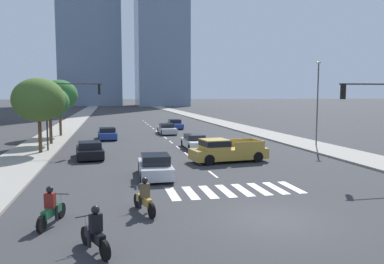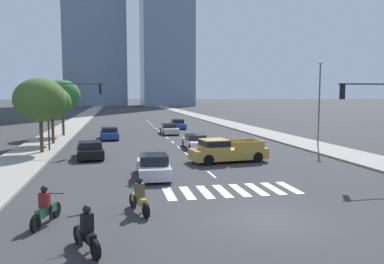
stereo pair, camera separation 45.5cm
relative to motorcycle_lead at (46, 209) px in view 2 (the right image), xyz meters
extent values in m
plane|color=#333335|center=(8.24, -1.11, -0.58)|extent=(800.00, 800.00, 0.00)
cube|color=gray|center=(20.63, 28.89, -0.51)|extent=(4.00, 260.00, 0.15)
cube|color=gray|center=(-4.15, 28.89, -0.51)|extent=(4.00, 260.00, 0.15)
cube|color=silver|center=(5.09, 3.42, -0.58)|extent=(0.45, 2.57, 0.01)
cube|color=silver|center=(5.99, 3.42, -0.58)|extent=(0.45, 2.57, 0.01)
cube|color=silver|center=(6.89, 3.42, -0.58)|extent=(0.45, 2.57, 0.01)
cube|color=silver|center=(7.79, 3.42, -0.58)|extent=(0.45, 2.57, 0.01)
cube|color=silver|center=(8.69, 3.42, -0.58)|extent=(0.45, 2.57, 0.01)
cube|color=silver|center=(9.59, 3.42, -0.58)|extent=(0.45, 2.57, 0.01)
cube|color=silver|center=(10.49, 3.42, -0.58)|extent=(0.45, 2.57, 0.01)
cube|color=silver|center=(11.39, 3.42, -0.58)|extent=(0.45, 2.57, 0.01)
cube|color=silver|center=(8.24, 7.42, -0.58)|extent=(0.14, 2.00, 0.01)
cube|color=silver|center=(8.24, 11.42, -0.58)|extent=(0.14, 2.00, 0.01)
cube|color=silver|center=(8.24, 15.42, -0.58)|extent=(0.14, 2.00, 0.01)
cube|color=silver|center=(8.24, 19.42, -0.58)|extent=(0.14, 2.00, 0.01)
cube|color=silver|center=(8.24, 23.42, -0.58)|extent=(0.14, 2.00, 0.01)
cube|color=silver|center=(8.24, 27.42, -0.58)|extent=(0.14, 2.00, 0.01)
cube|color=silver|center=(8.24, 31.42, -0.58)|extent=(0.14, 2.00, 0.01)
cube|color=silver|center=(8.24, 35.42, -0.58)|extent=(0.14, 2.00, 0.01)
cube|color=silver|center=(8.24, 39.42, -0.58)|extent=(0.14, 2.00, 0.01)
cube|color=silver|center=(8.24, 43.42, -0.58)|extent=(0.14, 2.00, 0.01)
cube|color=silver|center=(8.24, 47.42, -0.58)|extent=(0.14, 2.00, 0.01)
cube|color=silver|center=(8.24, 51.42, -0.58)|extent=(0.14, 2.00, 0.01)
cube|color=silver|center=(8.24, 55.42, -0.58)|extent=(0.14, 2.00, 0.01)
cylinder|color=black|center=(0.24, 0.79, -0.28)|extent=(0.29, 0.61, 0.60)
cylinder|color=black|center=(-0.23, -0.76, -0.28)|extent=(0.29, 0.61, 0.60)
cube|color=#1E6038|center=(0.00, 0.01, -0.06)|extent=(0.59, 1.30, 0.32)
cylinder|color=#B2B2B7|center=(0.21, 0.69, 0.02)|extent=(0.15, 0.32, 0.67)
cylinder|color=black|center=(0.22, 0.74, 0.39)|extent=(0.68, 0.24, 0.04)
cube|color=maroon|center=(-0.02, -0.08, 0.37)|extent=(0.41, 0.33, 0.55)
sphere|color=black|center=(-0.02, -0.08, 0.78)|extent=(0.26, 0.26, 0.26)
cylinder|color=black|center=(-0.17, 0.07, -0.11)|extent=(0.15, 0.15, 0.55)
cylinder|color=black|center=(0.18, -0.04, -0.11)|extent=(0.15, 0.15, 0.55)
cylinder|color=black|center=(1.35, -2.19, -0.28)|extent=(0.36, 0.59, 0.60)
cylinder|color=black|center=(1.96, -3.51, -0.28)|extent=(0.36, 0.59, 0.60)
cube|color=black|center=(1.65, -2.85, -0.06)|extent=(0.69, 1.15, 0.32)
cylinder|color=#B2B2B7|center=(1.39, -2.28, 0.02)|extent=(0.19, 0.31, 0.67)
cylinder|color=black|center=(1.37, -2.23, 0.39)|extent=(0.65, 0.33, 0.04)
cube|color=black|center=(1.70, -2.94, 0.37)|extent=(0.43, 0.37, 0.55)
sphere|color=black|center=(1.70, -2.94, 0.78)|extent=(0.26, 0.26, 0.26)
cylinder|color=black|center=(1.49, -2.92, -0.11)|extent=(0.16, 0.16, 0.55)
cylinder|color=black|center=(1.82, -2.77, -0.11)|extent=(0.16, 0.16, 0.55)
cylinder|color=black|center=(3.26, 1.51, -0.28)|extent=(0.28, 0.61, 0.60)
cylinder|color=black|center=(3.70, -0.01, -0.28)|extent=(0.28, 0.61, 0.60)
cube|color=#B28E38|center=(3.48, 0.75, -0.06)|extent=(0.57, 1.28, 0.32)
cylinder|color=#B2B2B7|center=(3.28, 1.42, 0.02)|extent=(0.15, 0.32, 0.67)
cylinder|color=black|center=(3.27, 1.47, 0.39)|extent=(0.68, 0.23, 0.04)
cube|color=brown|center=(3.51, 0.65, 0.37)|extent=(0.41, 0.33, 0.55)
sphere|color=black|center=(3.51, 0.65, 0.78)|extent=(0.26, 0.26, 0.26)
cylinder|color=black|center=(3.30, 0.70, -0.11)|extent=(0.15, 0.15, 0.55)
cylinder|color=black|center=(3.65, 0.80, -0.11)|extent=(0.15, 0.15, 0.55)
cube|color=#B28E38|center=(10.49, 11.36, 0.01)|extent=(5.69, 2.63, 0.75)
cube|color=#B28E38|center=(9.40, 11.23, 0.74)|extent=(1.96, 2.03, 0.70)
cube|color=black|center=(9.40, 11.23, 0.82)|extent=(1.99, 2.07, 0.39)
cube|color=#B28E38|center=(11.80, 10.55, 0.66)|extent=(2.30, 0.35, 0.55)
cube|color=#B28E38|center=(11.58, 12.46, 0.66)|extent=(2.30, 0.35, 0.55)
cube|color=#B28E38|center=(12.84, 11.64, 0.66)|extent=(0.30, 1.91, 0.55)
cylinder|color=black|center=(8.74, 10.25, -0.20)|extent=(0.79, 0.35, 0.76)
cylinder|color=black|center=(8.53, 12.03, -0.20)|extent=(0.79, 0.35, 0.76)
cylinder|color=black|center=(12.45, 10.69, -0.20)|extent=(0.79, 0.35, 0.76)
cylinder|color=black|center=(12.24, 12.47, -0.20)|extent=(0.79, 0.35, 0.76)
cube|color=navy|center=(11.26, 38.75, -0.12)|extent=(1.94, 4.67, 0.60)
cube|color=black|center=(11.26, 38.98, 0.44)|extent=(1.66, 2.12, 0.52)
cylinder|color=black|center=(12.05, 37.15, -0.26)|extent=(0.23, 0.64, 0.64)
cylinder|color=black|center=(10.39, 37.19, -0.26)|extent=(0.23, 0.64, 0.64)
cylinder|color=black|center=(12.12, 40.30, -0.26)|extent=(0.23, 0.64, 0.64)
cylinder|color=black|center=(10.46, 40.34, -0.26)|extent=(0.23, 0.64, 0.64)
cube|color=black|center=(0.63, 15.09, -0.11)|extent=(2.27, 4.43, 0.62)
cube|color=black|center=(0.65, 14.88, 0.45)|extent=(1.82, 2.07, 0.50)
cylinder|color=black|center=(-0.35, 16.45, -0.26)|extent=(0.28, 0.66, 0.64)
cylinder|color=black|center=(1.32, 16.62, -0.26)|extent=(0.28, 0.66, 0.64)
cylinder|color=black|center=(-0.06, 13.56, -0.26)|extent=(0.28, 0.66, 0.64)
cylinder|color=black|center=(1.61, 13.73, -0.26)|extent=(0.28, 0.66, 0.64)
cube|color=silver|center=(9.61, 18.48, -0.11)|extent=(1.82, 4.68, 0.63)
cube|color=black|center=(9.61, 18.71, 0.44)|extent=(1.58, 2.11, 0.46)
cylinder|color=black|center=(10.42, 16.90, -0.26)|extent=(0.22, 0.64, 0.64)
cylinder|color=black|center=(8.82, 16.88, -0.26)|extent=(0.22, 0.64, 0.64)
cylinder|color=black|center=(10.40, 20.07, -0.26)|extent=(0.22, 0.64, 0.64)
cylinder|color=black|center=(8.80, 20.06, -0.26)|extent=(0.22, 0.64, 0.64)
cube|color=navy|center=(1.88, 27.41, -0.10)|extent=(2.07, 4.39, 0.65)
cube|color=black|center=(1.89, 27.20, 0.46)|extent=(1.74, 2.01, 0.46)
cylinder|color=black|center=(0.96, 28.84, -0.26)|extent=(0.25, 0.65, 0.64)
cylinder|color=black|center=(2.66, 28.92, -0.26)|extent=(0.25, 0.65, 0.64)
cylinder|color=black|center=(1.09, 25.91, -0.26)|extent=(0.25, 0.65, 0.64)
cylinder|color=black|center=(2.80, 25.99, -0.26)|extent=(0.25, 0.65, 0.64)
cube|color=#B7BABF|center=(9.03, 31.57, -0.11)|extent=(1.87, 4.58, 0.62)
cube|color=black|center=(9.03, 31.80, 0.43)|extent=(1.63, 2.07, 0.46)
cylinder|color=black|center=(9.87, 30.03, -0.26)|extent=(0.23, 0.64, 0.64)
cylinder|color=black|center=(8.21, 30.01, -0.26)|extent=(0.23, 0.64, 0.64)
cylinder|color=black|center=(9.85, 33.13, -0.26)|extent=(0.23, 0.64, 0.64)
cylinder|color=black|center=(8.19, 33.12, -0.26)|extent=(0.23, 0.64, 0.64)
cube|color=#B7BABF|center=(4.71, 7.41, -0.09)|extent=(1.95, 4.44, 0.66)
cube|color=black|center=(4.71, 7.19, 0.51)|extent=(1.65, 2.03, 0.55)
cylinder|color=black|center=(3.96, 8.92, -0.26)|extent=(0.24, 0.65, 0.64)
cylinder|color=black|center=(5.58, 8.87, -0.26)|extent=(0.24, 0.65, 0.64)
cylinder|color=black|center=(3.85, 5.95, -0.26)|extent=(0.24, 0.65, 0.64)
cylinder|color=black|center=(5.47, 5.89, -0.26)|extent=(0.24, 0.65, 0.64)
cylinder|color=#333335|center=(17.58, 5.62, 4.86)|extent=(4.31, 0.10, 0.10)
cube|color=black|center=(15.67, 5.62, 4.41)|extent=(0.20, 0.28, 0.90)
sphere|color=red|center=(15.67, 5.62, 4.71)|extent=(0.18, 0.18, 0.18)
sphere|color=orange|center=(15.67, 5.62, 4.41)|extent=(0.18, 0.18, 0.18)
sphere|color=green|center=(15.67, 5.62, 4.11)|extent=(0.18, 0.18, 0.18)
cylinder|color=#333335|center=(-2.95, 18.93, 2.56)|extent=(0.14, 0.14, 5.98)
cylinder|color=#333335|center=(-0.67, 18.93, 5.14)|extent=(4.55, 0.10, 0.10)
cube|color=black|center=(1.35, 18.93, 4.69)|extent=(0.20, 0.28, 0.90)
sphere|color=red|center=(1.35, 18.93, 4.99)|extent=(0.18, 0.18, 0.18)
sphere|color=orange|center=(1.35, 18.93, 4.69)|extent=(0.18, 0.18, 0.18)
sphere|color=green|center=(1.35, 18.93, 4.39)|extent=(0.18, 0.18, 0.18)
cube|color=#19662D|center=(-2.95, 18.93, 2.57)|extent=(0.60, 0.04, 0.18)
cylinder|color=#3F3F42|center=(20.93, 17.30, 3.31)|extent=(0.12, 0.12, 7.48)
ellipsoid|color=beige|center=(20.93, 17.30, 7.15)|extent=(0.50, 0.24, 0.20)
cylinder|color=#4C3823|center=(-3.35, 17.86, 0.87)|extent=(0.28, 0.28, 2.61)
ellipsoid|color=#426028|center=(-3.35, 17.86, 3.82)|extent=(4.11, 4.11, 3.50)
cylinder|color=#4C3823|center=(-3.35, 23.59, 0.83)|extent=(0.28, 0.28, 2.52)
ellipsoid|color=#2D662D|center=(-3.35, 23.59, 3.53)|extent=(3.59, 3.59, 3.05)
cylinder|color=#4C3823|center=(-3.35, 30.97, 1.08)|extent=(0.28, 0.28, 3.02)
ellipsoid|color=#2D662D|center=(-3.35, 30.97, 4.20)|extent=(4.04, 4.04, 3.44)
camera|label=1|loc=(2.17, -14.43, 4.23)|focal=35.47mm
camera|label=2|loc=(2.62, -14.52, 4.23)|focal=35.47mm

